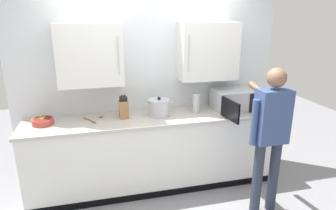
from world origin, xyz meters
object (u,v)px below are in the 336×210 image
thermos_flask (196,104)px  wooden_spoon (95,119)px  fruit_bowl (43,121)px  microwave_oven (232,100)px  person_figure (270,130)px  stock_pot (159,107)px  knife_block (124,109)px

thermos_flask → wooden_spoon: thermos_flask is taller
fruit_bowl → thermos_flask: size_ratio=1.00×
thermos_flask → wooden_spoon: size_ratio=0.97×
microwave_oven → person_figure: bearing=-88.3°
fruit_bowl → stock_pot: 1.36m
knife_block → person_figure: person_figure is taller
thermos_flask → person_figure: (0.53, -0.83, -0.08)m
stock_pot → fruit_bowl: bearing=179.4°
thermos_flask → person_figure: size_ratio=0.14×
thermos_flask → person_figure: bearing=-57.2°
microwave_oven → stock_pot: (-0.99, -0.01, -0.03)m
microwave_oven → stock_pot: 0.99m
microwave_oven → person_figure: (0.03, -0.85, -0.09)m
fruit_bowl → person_figure: bearing=-19.9°
microwave_oven → fruit_bowl: (-2.34, 0.01, -0.09)m
wooden_spoon → stock_pot: bearing=-3.3°
wooden_spoon → person_figure: size_ratio=0.15×
fruit_bowl → stock_pot: stock_pot is taller
microwave_oven → wooden_spoon: bearing=178.7°
person_figure → knife_block: bearing=148.9°
microwave_oven → knife_block: bearing=179.0°
wooden_spoon → fruit_bowl: bearing=-176.9°
stock_pot → person_figure: 1.32m
thermos_flask → fruit_bowl: bearing=179.2°
microwave_oven → fruit_bowl: bearing=179.8°
wooden_spoon → person_figure: 1.99m
wooden_spoon → knife_block: bearing=-2.5°
thermos_flask → wooden_spoon: 1.26m
microwave_oven → thermos_flask: size_ratio=3.33×
thermos_flask → stock_pot: bearing=178.4°
fruit_bowl → microwave_oven: bearing=-0.2°
person_figure → wooden_spoon: bearing=153.6°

